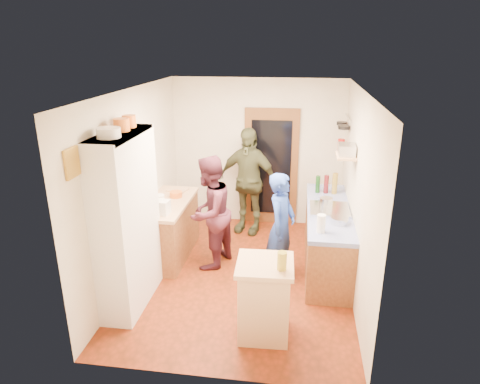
% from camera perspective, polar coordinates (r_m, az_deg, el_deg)
% --- Properties ---
extents(floor, '(3.00, 4.00, 0.02)m').
position_cam_1_polar(floor, '(6.27, 0.24, -11.09)').
color(floor, maroon).
rests_on(floor, ground).
extents(ceiling, '(3.00, 4.00, 0.02)m').
position_cam_1_polar(ceiling, '(5.42, 0.28, 13.46)').
color(ceiling, silver).
rests_on(ceiling, ground).
extents(wall_back, '(3.00, 0.02, 2.60)m').
position_cam_1_polar(wall_back, '(7.62, 2.35, 5.25)').
color(wall_back, beige).
rests_on(wall_back, ground).
extents(wall_front, '(3.00, 0.02, 2.60)m').
position_cam_1_polar(wall_front, '(3.90, -3.86, -9.48)').
color(wall_front, beige).
rests_on(wall_front, ground).
extents(wall_left, '(0.02, 4.00, 2.60)m').
position_cam_1_polar(wall_left, '(6.09, -13.96, 0.94)').
color(wall_left, beige).
rests_on(wall_left, ground).
extents(wall_right, '(0.02, 4.00, 2.60)m').
position_cam_1_polar(wall_right, '(5.71, 15.43, -0.44)').
color(wall_right, beige).
rests_on(wall_right, ground).
extents(door_frame, '(0.95, 0.06, 2.10)m').
position_cam_1_polar(door_frame, '(7.63, 4.16, 3.28)').
color(door_frame, brown).
rests_on(door_frame, ground).
extents(door_glass, '(0.70, 0.02, 1.70)m').
position_cam_1_polar(door_glass, '(7.60, 4.14, 3.21)').
color(door_glass, black).
rests_on(door_glass, door_frame).
extents(hutch_body, '(0.40, 1.20, 2.20)m').
position_cam_1_polar(hutch_body, '(5.40, -14.79, -3.88)').
color(hutch_body, white).
rests_on(hutch_body, ground).
extents(hutch_top_shelf, '(0.40, 1.14, 0.04)m').
position_cam_1_polar(hutch_top_shelf, '(5.07, -15.85, 7.38)').
color(hutch_top_shelf, white).
rests_on(hutch_top_shelf, hutch_body).
extents(plate_stack, '(0.26, 0.26, 0.11)m').
position_cam_1_polar(plate_stack, '(4.83, -17.11, 7.56)').
color(plate_stack, white).
rests_on(plate_stack, hutch_top_shelf).
extents(orange_pot_a, '(0.18, 0.18, 0.15)m').
position_cam_1_polar(orange_pot_a, '(5.14, -15.53, 8.62)').
color(orange_pot_a, orange).
rests_on(orange_pot_a, hutch_top_shelf).
extents(orange_pot_b, '(0.16, 0.16, 0.15)m').
position_cam_1_polar(orange_pot_b, '(5.35, -14.57, 9.11)').
color(orange_pot_b, orange).
rests_on(orange_pot_b, hutch_top_shelf).
extents(left_counter_base, '(0.60, 1.40, 0.85)m').
position_cam_1_polar(left_counter_base, '(6.70, -9.47, -5.04)').
color(left_counter_base, '#986334').
rests_on(left_counter_base, ground).
extents(left_counter_top, '(0.64, 1.44, 0.05)m').
position_cam_1_polar(left_counter_top, '(6.53, -9.69, -1.45)').
color(left_counter_top, tan).
rests_on(left_counter_top, left_counter_base).
extents(toaster, '(0.28, 0.21, 0.20)m').
position_cam_1_polar(toaster, '(6.05, -10.62, -1.98)').
color(toaster, white).
rests_on(toaster, left_counter_top).
extents(kettle, '(0.18, 0.18, 0.17)m').
position_cam_1_polar(kettle, '(6.34, -10.68, -1.11)').
color(kettle, white).
rests_on(kettle, left_counter_top).
extents(orange_bowl, '(0.20, 0.20, 0.09)m').
position_cam_1_polar(orange_bowl, '(6.67, -8.54, -0.30)').
color(orange_bowl, orange).
rests_on(orange_bowl, left_counter_top).
extents(chopping_board, '(0.34, 0.27, 0.02)m').
position_cam_1_polar(chopping_board, '(6.95, -8.34, 0.28)').
color(chopping_board, tan).
rests_on(chopping_board, left_counter_top).
extents(right_counter_base, '(0.60, 2.20, 0.84)m').
position_cam_1_polar(right_counter_base, '(6.48, 11.50, -6.13)').
color(right_counter_base, '#986334').
rests_on(right_counter_base, ground).
extents(right_counter_top, '(0.62, 2.22, 0.06)m').
position_cam_1_polar(right_counter_top, '(6.30, 11.78, -2.44)').
color(right_counter_top, '#1A2FA2').
rests_on(right_counter_top, right_counter_base).
extents(hob, '(0.55, 0.58, 0.04)m').
position_cam_1_polar(hob, '(6.21, 11.85, -2.26)').
color(hob, silver).
rests_on(hob, right_counter_top).
extents(pot_on_hob, '(0.18, 0.18, 0.12)m').
position_cam_1_polar(pot_on_hob, '(6.25, 11.40, -1.30)').
color(pot_on_hob, silver).
rests_on(pot_on_hob, hob).
extents(bottle_a, '(0.08, 0.08, 0.27)m').
position_cam_1_polar(bottle_a, '(6.87, 10.34, 1.02)').
color(bottle_a, '#143F14').
rests_on(bottle_a, right_counter_top).
extents(bottle_b, '(0.09, 0.09, 0.29)m').
position_cam_1_polar(bottle_b, '(6.87, 11.42, 1.03)').
color(bottle_b, '#591419').
rests_on(bottle_b, right_counter_top).
extents(bottle_c, '(0.10, 0.10, 0.33)m').
position_cam_1_polar(bottle_c, '(6.86, 12.52, 1.11)').
color(bottle_c, olive).
rests_on(bottle_c, right_counter_top).
extents(paper_towel, '(0.13, 0.13, 0.24)m').
position_cam_1_polar(paper_towel, '(5.47, 10.76, -4.16)').
color(paper_towel, white).
rests_on(paper_towel, right_counter_top).
extents(mixing_bowl, '(0.25, 0.25, 0.09)m').
position_cam_1_polar(mixing_bowl, '(5.80, 13.08, -3.71)').
color(mixing_bowl, silver).
rests_on(mixing_bowl, right_counter_top).
extents(island_base, '(0.57, 0.57, 0.86)m').
position_cam_1_polar(island_base, '(4.96, 3.26, -14.28)').
color(island_base, tan).
rests_on(island_base, ground).
extents(island_top, '(0.64, 0.64, 0.05)m').
position_cam_1_polar(island_top, '(4.72, 3.36, -9.69)').
color(island_top, tan).
rests_on(island_top, island_base).
extents(cutting_board, '(0.36, 0.29, 0.02)m').
position_cam_1_polar(cutting_board, '(4.76, 2.78, -9.26)').
color(cutting_board, white).
rests_on(cutting_board, island_top).
extents(oil_jar, '(0.10, 0.10, 0.20)m').
position_cam_1_polar(oil_jar, '(4.55, 5.62, -9.13)').
color(oil_jar, '#AD9E2D').
rests_on(oil_jar, island_top).
extents(pan_rail, '(0.02, 0.65, 0.02)m').
position_cam_1_polar(pan_rail, '(6.99, 14.17, 9.65)').
color(pan_rail, silver).
rests_on(pan_rail, wall_right).
extents(pan_hang_a, '(0.18, 0.18, 0.05)m').
position_cam_1_polar(pan_hang_a, '(6.84, 13.71, 8.36)').
color(pan_hang_a, black).
rests_on(pan_hang_a, pan_rail).
extents(pan_hang_b, '(0.16, 0.16, 0.05)m').
position_cam_1_polar(pan_hang_b, '(7.04, 13.56, 8.52)').
color(pan_hang_b, black).
rests_on(pan_hang_b, pan_rail).
extents(pan_hang_c, '(0.17, 0.17, 0.05)m').
position_cam_1_polar(pan_hang_c, '(7.23, 13.43, 8.90)').
color(pan_hang_c, black).
rests_on(pan_hang_c, pan_rail).
extents(wall_shelf, '(0.26, 0.42, 0.03)m').
position_cam_1_polar(wall_shelf, '(6.01, 13.97, 4.67)').
color(wall_shelf, tan).
rests_on(wall_shelf, wall_right).
extents(radio, '(0.22, 0.30, 0.15)m').
position_cam_1_polar(radio, '(5.99, 14.04, 5.50)').
color(radio, silver).
rests_on(radio, wall_shelf).
extents(ext_bracket, '(0.06, 0.10, 0.04)m').
position_cam_1_polar(ext_bracket, '(7.29, 13.73, 5.24)').
color(ext_bracket, black).
rests_on(ext_bracket, wall_right).
extents(fire_extinguisher, '(0.11, 0.11, 0.32)m').
position_cam_1_polar(fire_extinguisher, '(7.27, 13.29, 5.65)').
color(fire_extinguisher, red).
rests_on(fire_extinguisher, wall_right).
extents(picture_frame, '(0.03, 0.25, 0.30)m').
position_cam_1_polar(picture_frame, '(4.53, -21.51, 3.64)').
color(picture_frame, gold).
rests_on(picture_frame, wall_left).
extents(person_hob, '(0.52, 0.64, 1.52)m').
position_cam_1_polar(person_hob, '(5.93, 5.70, -4.68)').
color(person_hob, '#2443A7').
rests_on(person_hob, ground).
extents(person_left, '(0.87, 0.98, 1.68)m').
position_cam_1_polar(person_left, '(6.21, -3.66, -2.68)').
color(person_left, '#4A1E2C').
rests_on(person_left, ground).
extents(person_back, '(1.17, 0.74, 1.85)m').
position_cam_1_polar(person_back, '(7.28, 1.12, 1.47)').
color(person_back, '#3D4127').
rests_on(person_back, ground).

